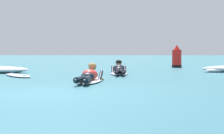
{
  "coord_description": "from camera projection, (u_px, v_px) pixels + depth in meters",
  "views": [
    {
      "loc": [
        1.75,
        -7.89,
        0.81
      ],
      "look_at": [
        1.19,
        4.85,
        0.32
      ],
      "focal_mm": 67.47,
      "sensor_mm": 36.0,
      "label": 1
    }
  ],
  "objects": [
    {
      "name": "surfer_near",
      "position": [
        89.0,
        77.0,
        10.74
      ],
      "size": [
        0.7,
        2.57,
        0.54
      ],
      "color": "white",
      "rests_on": "ground"
    },
    {
      "name": "surfer_far",
      "position": [
        119.0,
        71.0,
        14.33
      ],
      "size": [
        0.67,
        2.57,
        0.54
      ],
      "color": "silver",
      "rests_on": "ground"
    },
    {
      "name": "drifting_surfboard",
      "position": [
        18.0,
        75.0,
        13.38
      ],
      "size": [
        1.55,
        2.18,
        0.16
      ],
      "color": "silver",
      "rests_on": "ground"
    },
    {
      "name": "ground_plane",
      "position": [
        90.0,
        70.0,
        17.97
      ],
      "size": [
        120.0,
        120.0,
        0.0
      ],
      "primitive_type": "plane",
      "color": "#2D6B7A"
    },
    {
      "name": "channel_marker_buoy",
      "position": [
        177.0,
        58.0,
        20.48
      ],
      "size": [
        0.48,
        0.48,
        1.1
      ],
      "color": "red",
      "rests_on": "ground"
    }
  ]
}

